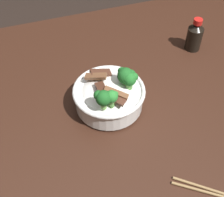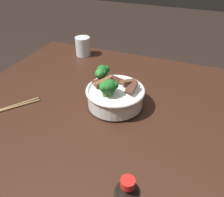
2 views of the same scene
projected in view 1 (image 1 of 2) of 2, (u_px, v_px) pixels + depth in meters
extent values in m
cube|color=#381E14|center=(144.00, 111.00, 0.96)|extent=(1.12, 1.08, 0.06)
cube|color=#381E14|center=(2.00, 118.00, 1.45)|extent=(0.06, 0.06, 0.74)
cube|color=#381E14|center=(190.00, 72.00, 1.65)|extent=(0.06, 0.06, 0.74)
cylinder|color=white|center=(109.00, 105.00, 0.93)|extent=(0.09, 0.09, 0.01)
cylinder|color=white|center=(109.00, 98.00, 0.91)|extent=(0.20, 0.20, 0.06)
torus|color=white|center=(109.00, 91.00, 0.89)|extent=(0.21, 0.21, 0.01)
ellipsoid|color=white|center=(109.00, 94.00, 0.90)|extent=(0.17, 0.17, 0.07)
cube|color=brown|center=(96.00, 76.00, 0.88)|extent=(0.07, 0.05, 0.02)
cube|color=#4C2B1E|center=(114.00, 98.00, 0.83)|extent=(0.06, 0.06, 0.02)
cube|color=brown|center=(108.00, 87.00, 0.88)|extent=(0.08, 0.04, 0.01)
cube|color=#4C2B1E|center=(101.00, 88.00, 0.86)|extent=(0.03, 0.05, 0.02)
cube|color=brown|center=(116.00, 93.00, 0.84)|extent=(0.07, 0.06, 0.02)
cube|color=#4C2B1E|center=(101.00, 73.00, 0.91)|extent=(0.06, 0.03, 0.02)
cylinder|color=#7AB256|center=(125.00, 82.00, 0.88)|extent=(0.01, 0.01, 0.02)
sphere|color=#1E6023|center=(125.00, 76.00, 0.86)|extent=(0.05, 0.05, 0.05)
sphere|color=#1E6023|center=(131.00, 74.00, 0.86)|extent=(0.02, 0.02, 0.02)
sphere|color=#1E6023|center=(122.00, 71.00, 0.87)|extent=(0.02, 0.02, 0.02)
cylinder|color=#7AB256|center=(104.00, 105.00, 0.82)|extent=(0.02, 0.02, 0.02)
sphere|color=#1E6023|center=(103.00, 98.00, 0.80)|extent=(0.04, 0.04, 0.04)
sphere|color=#1E6023|center=(109.00, 98.00, 0.80)|extent=(0.03, 0.03, 0.03)
sphere|color=#1E6023|center=(98.00, 95.00, 0.81)|extent=(0.03, 0.03, 0.03)
cylinder|color=#5B9947|center=(129.00, 85.00, 0.87)|extent=(0.02, 0.02, 0.02)
sphere|color=#237028|center=(129.00, 79.00, 0.86)|extent=(0.04, 0.04, 0.04)
sphere|color=#237028|center=(134.00, 77.00, 0.86)|extent=(0.02, 0.02, 0.02)
sphere|color=#237028|center=(126.00, 76.00, 0.86)|extent=(0.02, 0.02, 0.02)
cylinder|color=#5B9947|center=(112.00, 103.00, 0.83)|extent=(0.01, 0.01, 0.03)
sphere|color=#2D8433|center=(112.00, 96.00, 0.81)|extent=(0.03, 0.03, 0.03)
sphere|color=#2D8433|center=(116.00, 94.00, 0.81)|extent=(0.02, 0.02, 0.02)
sphere|color=#2D8433|center=(107.00, 94.00, 0.81)|extent=(0.02, 0.02, 0.02)
cylinder|color=#9E7A4C|center=(219.00, 192.00, 0.75)|extent=(0.18, 0.15, 0.01)
cylinder|color=#9E7A4C|center=(219.00, 196.00, 0.74)|extent=(0.19, 0.14, 0.01)
cylinder|color=black|center=(194.00, 39.00, 1.09)|extent=(0.05, 0.05, 0.08)
cone|color=black|center=(197.00, 26.00, 1.05)|extent=(0.05, 0.05, 0.02)
cylinder|color=red|center=(198.00, 22.00, 1.04)|extent=(0.03, 0.03, 0.02)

